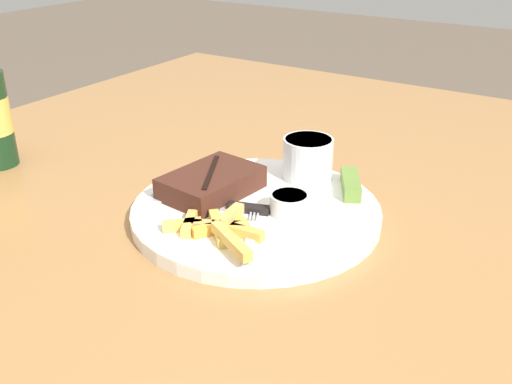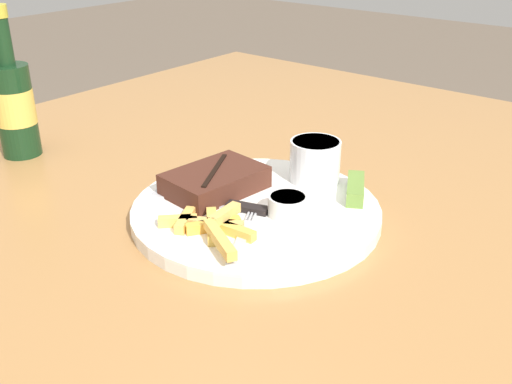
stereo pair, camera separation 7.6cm
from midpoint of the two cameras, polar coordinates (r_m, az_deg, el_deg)
The scene contains 11 objects.
dining_table at distance 0.81m, azimuth 2.70°, elevation -6.62°, with size 1.47×1.33×0.76m.
dinner_plate at distance 0.78m, azimuth 2.82°, elevation -1.99°, with size 0.32×0.32×0.02m.
steak_portion at distance 0.80m, azimuth -1.37°, elevation 0.93°, with size 0.14×0.10×0.03m.
fries_pile at distance 0.71m, azimuth -1.13°, elevation -3.36°, with size 0.10×0.14×0.02m.
coleslaw_cup at distance 0.84m, azimuth 8.26°, elevation 3.12°, with size 0.07×0.07×0.06m.
dipping_sauce_cup at distance 0.75m, azimuth 5.96°, elevation -1.25°, with size 0.05×0.05×0.03m.
pickle_spear at distance 0.81m, azimuth 12.12°, elevation 0.24°, with size 0.08×0.06×0.02m.
fork_utensil at distance 0.70m, azimuth 1.85°, elevation -4.42°, with size 0.12×0.07×0.00m.
knife_utensil at distance 0.77m, azimuth -0.55°, elevation -1.22°, with size 0.07×0.16×0.01m.
beer_bottle at distance 1.02m, azimuth -20.06°, elevation 7.81°, with size 0.06×0.06×0.24m.
salt_shaker at distance 1.08m, azimuth -18.94°, elevation 6.03°, with size 0.03×0.03×0.07m.
Camera 2 is at (-0.54, -0.43, 1.13)m, focal length 42.00 mm.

